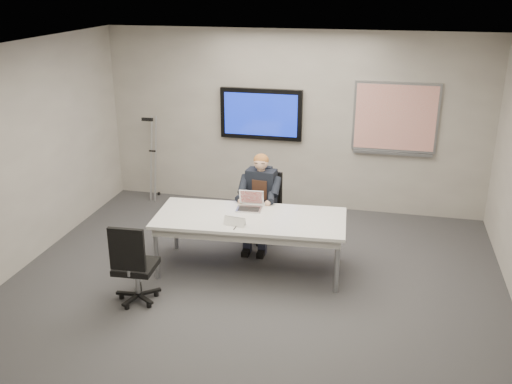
% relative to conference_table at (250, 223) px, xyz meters
% --- Properties ---
extents(floor, '(6.00, 6.00, 0.02)m').
position_rel_conference_table_xyz_m(floor, '(0.14, -0.69, -0.64)').
color(floor, '#343436').
rests_on(floor, ground).
extents(ceiling, '(6.00, 6.00, 0.02)m').
position_rel_conference_table_xyz_m(ceiling, '(0.14, -0.69, 2.16)').
color(ceiling, silver).
rests_on(ceiling, wall_back).
extents(wall_back, '(6.00, 0.02, 2.80)m').
position_rel_conference_table_xyz_m(wall_back, '(0.14, 2.31, 0.76)').
color(wall_back, gray).
rests_on(wall_back, ground).
extents(wall_front, '(6.00, 0.02, 2.80)m').
position_rel_conference_table_xyz_m(wall_front, '(0.14, -3.69, 0.76)').
color(wall_front, gray).
rests_on(wall_front, ground).
extents(wall_left, '(0.02, 6.00, 2.80)m').
position_rel_conference_table_xyz_m(wall_left, '(-2.86, -0.69, 0.76)').
color(wall_left, gray).
rests_on(wall_left, ground).
extents(conference_table, '(2.42, 1.14, 0.73)m').
position_rel_conference_table_xyz_m(conference_table, '(0.00, 0.00, 0.00)').
color(conference_table, silver).
rests_on(conference_table, ground).
extents(tv_display, '(1.30, 0.09, 0.80)m').
position_rel_conference_table_xyz_m(tv_display, '(-0.36, 2.25, 0.86)').
color(tv_display, black).
rests_on(tv_display, wall_back).
extents(whiteboard, '(1.25, 0.08, 1.10)m').
position_rel_conference_table_xyz_m(whiteboard, '(1.69, 2.28, 0.89)').
color(whiteboard, '#999BA1').
rests_on(whiteboard, wall_back).
extents(office_chair_far, '(0.60, 0.60, 0.98)m').
position_rel_conference_table_xyz_m(office_chair_far, '(-0.03, 0.92, -0.34)').
color(office_chair_far, black).
rests_on(office_chair_far, ground).
extents(office_chair_near, '(0.50, 0.50, 1.00)m').
position_rel_conference_table_xyz_m(office_chair_near, '(-1.08, -1.07, -0.33)').
color(office_chair_near, black).
rests_on(office_chair_near, ground).
extents(seated_person, '(0.42, 0.72, 1.29)m').
position_rel_conference_table_xyz_m(seated_person, '(-0.05, 0.68, -0.12)').
color(seated_person, '#202336').
rests_on(seated_person, office_chair_far).
extents(crutch, '(0.37, 0.65, 1.49)m').
position_rel_conference_table_xyz_m(crutch, '(-2.15, 2.09, 0.08)').
color(crutch, '#B2B5BA').
rests_on(crutch, ground).
extents(laptop, '(0.33, 0.32, 0.22)m').
position_rel_conference_table_xyz_m(laptop, '(-0.06, 0.27, 0.14)').
color(laptop, silver).
rests_on(laptop, conference_table).
extents(name_tent, '(0.27, 0.11, 0.11)m').
position_rel_conference_table_xyz_m(name_tent, '(-0.12, -0.29, 0.14)').
color(name_tent, white).
rests_on(name_tent, conference_table).
extents(pen, '(0.02, 0.14, 0.01)m').
position_rel_conference_table_xyz_m(pen, '(-0.09, -0.36, 0.09)').
color(pen, black).
rests_on(pen, conference_table).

